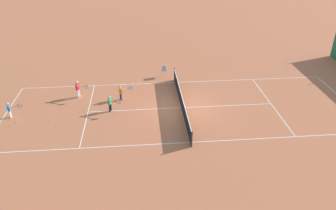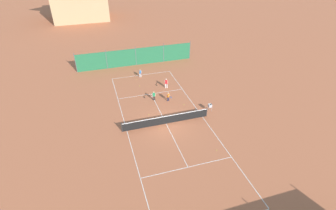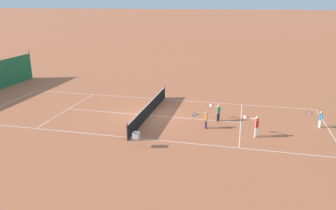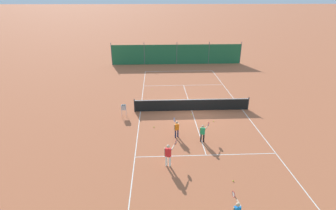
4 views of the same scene
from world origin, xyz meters
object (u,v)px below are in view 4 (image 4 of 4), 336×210
player_near_baseline (169,153)px  tennis_ball_far_corner (191,114)px  tennis_ball_service_box (214,121)px  tennis_ball_by_net_left (154,127)px  tennis_ball_by_net_right (202,106)px  ball_hopper (124,108)px  player_far_baseline (177,128)px  player_far_service (203,132)px  tennis_net (192,105)px  tennis_ball_near_corner (152,89)px  tennis_ball_mid_court (233,181)px

player_near_baseline → tennis_ball_far_corner: bearing=-107.9°
tennis_ball_service_box → tennis_ball_by_net_left: (4.37, 0.72, 0.00)m
tennis_ball_by_net_right → ball_hopper: (6.25, 1.49, 0.62)m
player_near_baseline → tennis_ball_by_net_left: size_ratio=19.93×
player_far_baseline → tennis_ball_by_net_right: player_far_baseline is taller
player_far_baseline → tennis_ball_far_corner: bearing=-112.9°
tennis_ball_by_net_left → ball_hopper: 3.09m
tennis_ball_by_net_right → tennis_ball_far_corner: size_ratio=1.00×
player_far_service → tennis_ball_by_net_left: bearing=-33.6°
tennis_net → tennis_ball_by_net_right: bearing=-144.1°
player_near_baseline → tennis_ball_service_box: size_ratio=19.93×
tennis_ball_near_corner → ball_hopper: 6.42m
tennis_ball_near_corner → tennis_ball_mid_court: size_ratio=1.00×
tennis_net → tennis_ball_far_corner: tennis_net is taller
tennis_net → tennis_ball_far_corner: 0.95m
player_near_baseline → tennis_ball_far_corner: 6.83m
player_near_baseline → player_far_baseline: size_ratio=1.16×
player_near_baseline → player_far_baseline: (-0.67, -3.11, -0.10)m
tennis_ball_far_corner → ball_hopper: ball_hopper is taller
player_far_baseline → tennis_ball_mid_court: size_ratio=17.18×
tennis_ball_service_box → tennis_ball_mid_court: bearing=86.3°
player_far_service → tennis_ball_by_net_right: bearing=-99.3°
tennis_ball_mid_court → ball_hopper: 10.11m
player_far_baseline → player_far_service: size_ratio=0.97×
player_far_service → tennis_ball_service_box: 3.11m
tennis_ball_service_box → tennis_ball_mid_court: 6.69m
player_near_baseline → ball_hopper: 7.17m
tennis_net → ball_hopper: bearing=8.6°
tennis_ball_far_corner → tennis_ball_near_corner: 6.80m
player_far_service → tennis_ball_by_net_right: player_far_service is taller
tennis_ball_by_net_right → tennis_ball_by_net_left: same height
tennis_ball_service_box → player_far_baseline: bearing=35.8°
player_far_service → tennis_ball_far_corner: player_far_service is taller
player_near_baseline → tennis_ball_by_net_right: (-3.17, -7.97, -0.73)m
player_far_baseline → tennis_ball_far_corner: size_ratio=17.18×
tennis_ball_mid_court → tennis_ball_far_corner: bearing=-82.5°
tennis_net → tennis_ball_by_net_left: tennis_net is taller
player_far_baseline → tennis_ball_service_box: size_ratio=17.18×
player_far_baseline → tennis_ball_service_box: bearing=-144.2°
tennis_ball_by_net_left → tennis_ball_near_corner: same height
tennis_net → tennis_ball_service_box: bearing=122.7°
tennis_net → tennis_ball_mid_court: tennis_net is taller
player_far_baseline → tennis_ball_far_corner: 3.70m
tennis_ball_service_box → player_near_baseline: bearing=55.6°
tennis_ball_by_net_right → player_far_baseline: bearing=62.7°
tennis_ball_service_box → tennis_ball_by_net_right: (0.39, -2.77, 0.00)m
tennis_ball_by_net_right → tennis_ball_by_net_left: 5.29m
tennis_ball_service_box → tennis_ball_by_net_left: size_ratio=1.00×
tennis_ball_by_net_left → player_far_service: bearing=146.4°
player_near_baseline → tennis_ball_service_box: (-3.56, -5.20, -0.73)m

